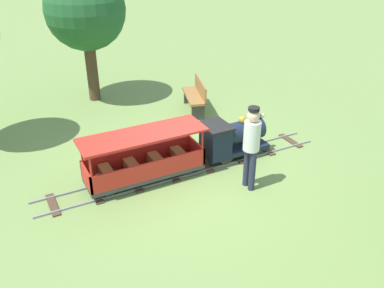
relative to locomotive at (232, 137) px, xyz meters
The scene contains 7 objects.
ground_plane 1.06m from the locomotive, 90.00° to the right, with size 60.00×60.00×0.00m, color #75934C.
track 1.14m from the locomotive, 90.00° to the right, with size 0.71×6.05×0.04m.
locomotive is the anchor object (origin of this frame).
passenger_car 1.94m from the locomotive, 90.00° to the right, with size 0.77×2.35×0.97m.
conductor_person 1.23m from the locomotive, 15.58° to the right, with size 0.30×0.30×1.62m.
park_bench 2.61m from the locomotive, 168.57° to the left, with size 1.36×0.76×0.82m.
oak_tree_distant 5.25m from the locomotive, 160.78° to the right, with size 2.08×2.08×3.49m.
Camera 1 is at (6.42, -3.33, 4.38)m, focal length 38.97 mm.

